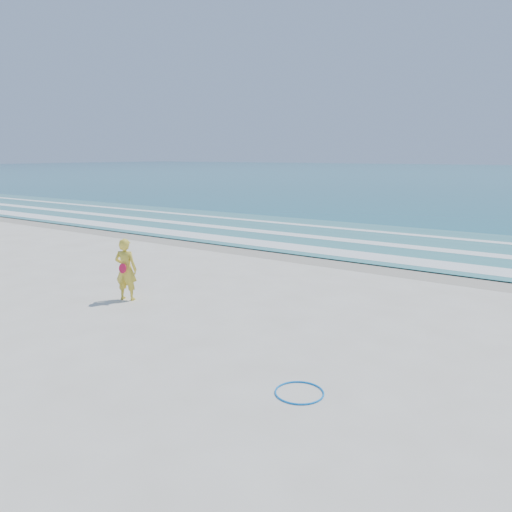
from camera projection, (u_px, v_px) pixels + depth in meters
The scene contains 8 objects.
ground at pixel (148, 323), 11.85m from camera, with size 400.00×400.00×0.00m, color silver.
wet_sand at pixel (322, 259), 19.11m from camera, with size 400.00×2.40×0.00m, color #B2A893.
shallow at pixel (372, 240), 23.13m from camera, with size 400.00×10.00×0.01m, color #59B7AD.
foam_near at pixel (337, 252), 20.15m from camera, with size 400.00×1.40×0.01m, color white.
foam_mid at pixel (365, 242), 22.49m from camera, with size 400.00×0.90×0.01m, color white.
foam_far at pixel (391, 233), 25.15m from camera, with size 400.00×0.60×0.01m, color white.
hoop at pixel (299, 392), 8.37m from camera, with size 0.84×0.84×0.03m, color #0C79DC.
woman at pixel (126, 269), 13.60m from camera, with size 0.73×0.60×1.71m.
Camera 1 is at (8.52, -7.84, 3.94)m, focal length 35.00 mm.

